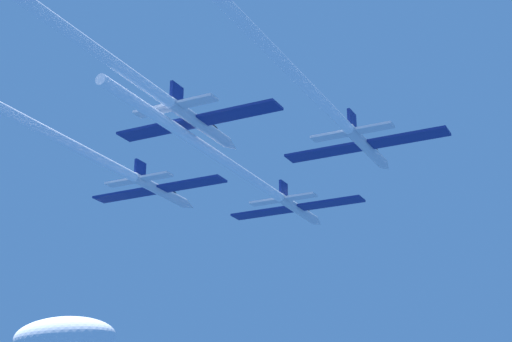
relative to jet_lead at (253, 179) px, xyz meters
name	(u,v)px	position (x,y,z in m)	size (l,w,h in m)	color
jet_lead	(253,179)	(0.00, 0.00, 0.00)	(20.45, 56.24, 3.39)	silver
jet_left_wing	(104,161)	(-14.13, -13.44, 0.42)	(20.45, 52.08, 3.39)	silver
jet_right_wing	(331,111)	(16.09, -12.77, 1.41)	(20.45, 49.80, 3.39)	silver
jet_slot	(135,78)	(1.32, -28.89, 1.52)	(20.45, 51.98, 3.39)	silver
cloud_wispy	(64,338)	(-66.00, 42.68, -11.08)	(24.88, 13.68, 8.71)	white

